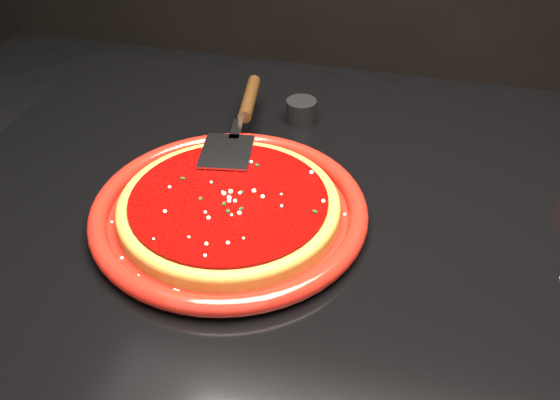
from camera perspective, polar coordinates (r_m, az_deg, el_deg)
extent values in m
cylinder|color=maroon|center=(0.81, -4.66, -1.01)|extent=(0.40, 0.40, 0.03)
cylinder|color=brown|center=(0.80, -4.68, -0.78)|extent=(0.32, 0.32, 0.01)
torus|color=brown|center=(0.80, -4.70, -0.38)|extent=(0.32, 0.32, 0.02)
cylinder|color=#710201|center=(0.80, -4.72, -0.09)|extent=(0.28, 0.28, 0.01)
cylinder|color=black|center=(1.01, 1.96, 8.13)|extent=(0.05, 0.05, 0.04)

